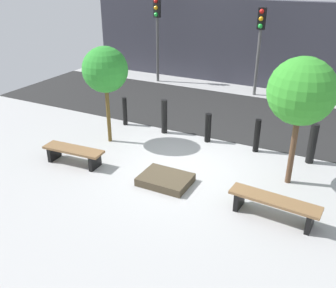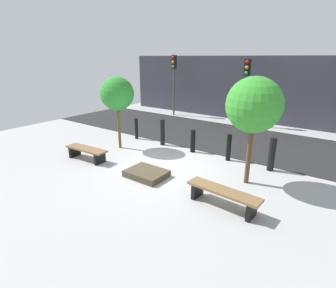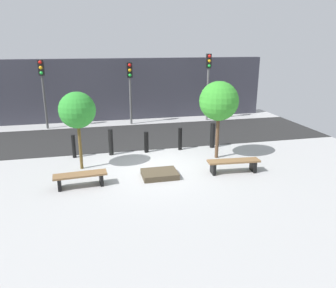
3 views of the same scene
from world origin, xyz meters
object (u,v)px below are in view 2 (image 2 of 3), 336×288
Objects in this scene: bollard_far_left at (136,129)px; bollard_right at (229,147)px; planter_bed at (147,174)px; traffic_light_west at (174,74)px; bollard_left at (162,132)px; bench_right at (223,195)px; tree_behind_right_bench at (254,105)px; bollard_center at (193,141)px; traffic_light_mid_west at (246,80)px; bench_left at (86,151)px; tree_behind_left_bench at (117,94)px; bollard_far_right at (272,154)px.

bollard_far_left is 0.97× the size of bollard_right.
traffic_light_west is (-4.40, 7.68, 2.34)m from planter_bed.
planter_bed is at bearing -118.23° from bollard_right.
bollard_left reaches higher than planter_bed.
bench_right is 0.52× the size of traffic_light_west.
tree_behind_right_bench is at bearing -42.17° from traffic_light_west.
bollard_far_left is at bearing 180.00° from bollard_left.
bench_right is 2.01× the size of bollard_far_left.
traffic_light_west is (-4.40, 5.02, 2.00)m from bollard_center.
bollard_far_left is 1.06× the size of bollard_center.
tree_behind_right_bench is 0.90× the size of traffic_light_mid_west.
bollard_far_left is at bearing 166.71° from tree_behind_right_bench.
traffic_light_mid_west is at bearing 90.00° from bollard_center.
bollard_left reaches higher than bollard_far_left.
bollard_center is (-2.55, 2.86, 0.10)m from bench_right.
bollard_center is at bearing 153.42° from tree_behind_right_bench.
planter_bed is 9.15m from traffic_light_west.
bench_left is 1.93× the size of bollard_center.
bollard_right is 0.28× the size of traffic_light_mid_west.
tree_behind_left_bench is 3.21× the size of bollard_center.
bollard_far_right is at bearing -60.40° from traffic_light_mid_west.
planter_bed is 3.92m from bollard_far_right.
traffic_light_west is 1.06× the size of traffic_light_mid_west.
tree_behind_left_bench is 2.93× the size of bollard_right.
bollard_left is 0.32× the size of traffic_light_mid_west.
bollard_far_right is (5.40, 2.86, 0.23)m from bench_left.
bench_left is 2.39m from tree_behind_left_bench.
bollard_center is at bearing 135.94° from bench_right.
bollard_far_left reaches higher than bollard_center.
bollard_far_right is (5.70, 0.00, 0.08)m from bollard_far_left.
bench_left is 2.88m from bollard_far_left.
tree_behind_left_bench is (0.00, 1.58, 1.80)m from bench_left.
planter_bed is 0.43× the size of tree_behind_left_bench.
traffic_light_west is at bearing 135.59° from bench_right.
bench_left is 6.12m from bollard_far_right.
tree_behind_left_bench is 0.83× the size of traffic_light_mid_west.
bollard_far_right is (2.85, 0.00, 0.11)m from bollard_center.
planter_bed is 3.91m from bollard_far_left.
traffic_light_mid_west is (4.40, -0.00, -0.13)m from traffic_light_west.
bollard_far_left reaches higher than bench_right.
bollard_far_right is at bearing 23.70° from bench_left.
bollard_left is at bearing 48.59° from tree_behind_left_bench.
traffic_light_west is at bearing 131.23° from bollard_center.
planter_bed is at bearing -90.00° from traffic_light_mid_west.
tree_behind_right_bench reaches higher than bollard_right.
traffic_light_west is at bearing 119.82° from planter_bed.
tree_behind_right_bench reaches higher than bollard_far_right.
bollard_far_left is 0.85× the size of bollard_far_right.
bollard_left is (1.13, 2.86, 0.22)m from bench_left.
bollard_right reaches higher than bench_right.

